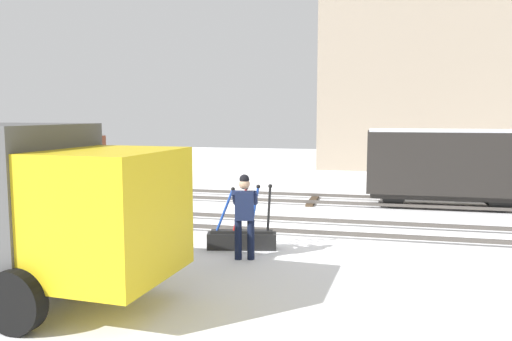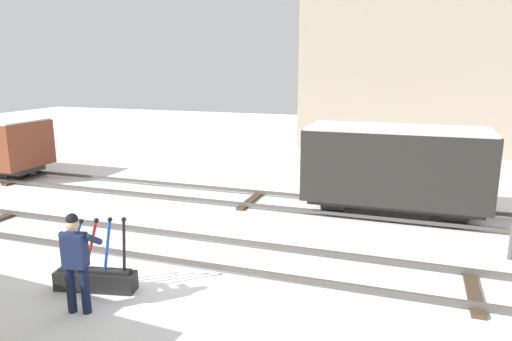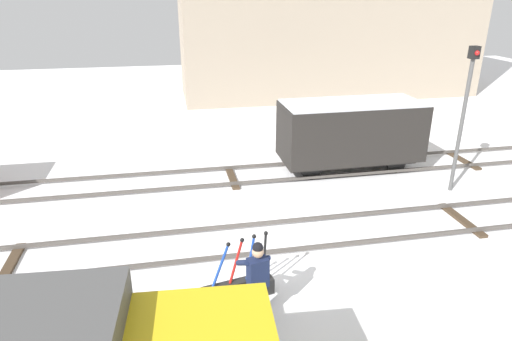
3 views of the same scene
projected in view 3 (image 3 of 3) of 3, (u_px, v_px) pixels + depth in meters
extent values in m
plane|color=white|center=(256.00, 242.00, 11.55)|extent=(60.00, 60.00, 0.00)
cube|color=#4C4742|center=(262.00, 253.00, 10.84)|extent=(44.00, 0.07, 0.10)
cube|color=#4C4742|center=(251.00, 224.00, 12.15)|extent=(44.00, 0.07, 0.10)
cube|color=#423323|center=(10.00, 266.00, 10.48)|extent=(0.24, 1.94, 0.08)
cube|color=#423323|center=(461.00, 220.00, 12.58)|extent=(0.24, 1.94, 0.08)
cube|color=#4C4742|center=(235.00, 183.00, 14.72)|extent=(44.00, 0.07, 0.10)
cube|color=#4C4742|center=(229.00, 168.00, 16.03)|extent=(44.00, 0.07, 0.10)
cube|color=#423323|center=(232.00, 178.00, 15.41)|extent=(0.24, 1.94, 0.08)
cube|color=#423323|center=(462.00, 160.00, 16.99)|extent=(0.24, 1.94, 0.08)
cube|color=black|center=(238.00, 290.00, 9.40)|extent=(1.56, 0.66, 0.36)
cube|color=black|center=(238.00, 282.00, 9.32)|extent=(1.38, 0.47, 0.06)
cylinder|color=#1E47B7|center=(220.00, 267.00, 9.01)|extent=(0.44, 0.14, 1.00)
sphere|color=black|center=(228.00, 244.00, 8.89)|extent=(0.09, 0.09, 0.09)
cylinder|color=red|center=(236.00, 263.00, 9.12)|extent=(0.35, 0.13, 1.02)
sphere|color=black|center=(242.00, 240.00, 8.99)|extent=(0.09, 0.09, 0.09)
cylinder|color=#1E47B7|center=(250.00, 259.00, 9.24)|extent=(0.24, 0.10, 1.04)
sphere|color=black|center=(254.00, 236.00, 9.07)|extent=(0.09, 0.09, 0.09)
cylinder|color=black|center=(264.00, 256.00, 9.35)|extent=(0.12, 0.08, 1.05)
sphere|color=black|center=(266.00, 233.00, 9.16)|extent=(0.09, 0.09, 0.09)
cylinder|color=#111831|center=(252.00, 305.00, 8.60)|extent=(0.15, 0.15, 0.83)
cylinder|color=#111831|center=(264.00, 302.00, 8.69)|extent=(0.15, 0.15, 0.83)
cube|color=#192347|center=(258.00, 272.00, 8.38)|extent=(0.42, 0.31, 0.59)
sphere|color=tan|center=(258.00, 252.00, 8.22)|extent=(0.22, 0.22, 0.22)
sphere|color=black|center=(258.00, 248.00, 8.18)|extent=(0.20, 0.20, 0.20)
cylinder|color=#192347|center=(243.00, 263.00, 8.46)|extent=(0.22, 0.54, 0.39)
cylinder|color=#192347|center=(263.00, 258.00, 8.62)|extent=(0.22, 0.54, 0.38)
cylinder|color=#4C4C4C|center=(461.00, 128.00, 13.77)|extent=(0.12, 0.12, 4.17)
cube|color=black|center=(474.00, 52.00, 12.93)|extent=(0.24, 0.24, 0.36)
sphere|color=red|center=(477.00, 53.00, 12.81)|extent=(0.14, 0.14, 0.14)
cube|color=#2D2B28|center=(348.00, 159.00, 16.03)|extent=(4.60, 1.27, 0.20)
cube|color=black|center=(351.00, 131.00, 15.63)|extent=(4.85, 2.10, 1.92)
cube|color=silver|center=(353.00, 103.00, 15.26)|extent=(4.76, 2.01, 0.06)
cylinder|color=black|center=(311.00, 170.00, 15.24)|extent=(0.70, 0.11, 0.70)
cylinder|color=black|center=(301.00, 158.00, 16.27)|extent=(0.70, 0.11, 0.70)
cylinder|color=black|center=(396.00, 163.00, 15.83)|extent=(0.70, 0.11, 0.70)
cylinder|color=black|center=(382.00, 153.00, 16.86)|extent=(0.70, 0.11, 0.70)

